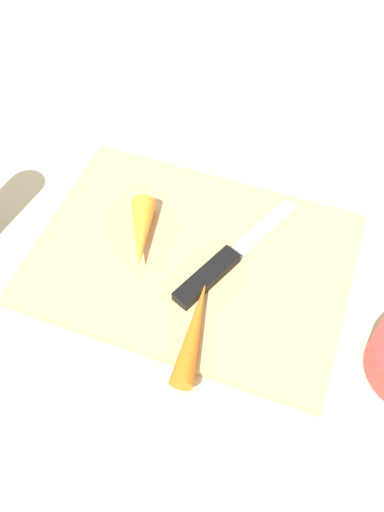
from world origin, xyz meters
TOP-DOWN VIEW (x-y plane):
  - ground_plane at (0.00, 0.00)m, footprint 1.40×1.40m
  - cutting_board at (0.00, 0.00)m, footprint 0.36×0.26m
  - knife at (0.03, -0.01)m, footprint 0.10×0.19m
  - carrot_long at (0.04, -0.09)m, footprint 0.04×0.13m
  - carrot_short at (-0.06, -0.00)m, footprint 0.06×0.10m

SIDE VIEW (x-z plane):
  - ground_plane at x=0.00m, z-range 0.00..0.00m
  - cutting_board at x=0.00m, z-range 0.00..0.01m
  - knife at x=0.03m, z-range 0.01..0.02m
  - carrot_long at x=0.04m, z-range 0.01..0.04m
  - carrot_short at x=-0.06m, z-range 0.01..0.04m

